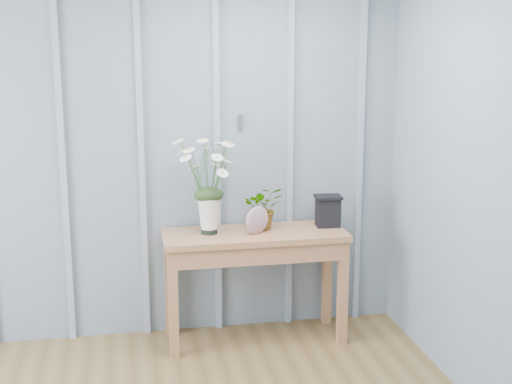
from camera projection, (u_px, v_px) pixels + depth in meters
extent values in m
cube|color=gray|center=(102.00, 155.00, 4.62)|extent=(4.00, 0.01, 2.50)
cube|color=#B2B1B6|center=(241.00, 121.00, 4.73)|extent=(0.03, 0.01, 0.10)
cube|color=#8997AF|center=(62.00, 157.00, 4.56)|extent=(0.04, 0.03, 2.50)
cube|color=#8997AF|center=(141.00, 154.00, 4.66)|extent=(0.04, 0.03, 2.50)
cube|color=#8997AF|center=(217.00, 152.00, 4.75)|extent=(0.04, 0.03, 2.50)
cube|color=#8997AF|center=(290.00, 150.00, 4.84)|extent=(0.04, 0.03, 2.50)
cube|color=#8997AF|center=(360.00, 147.00, 4.93)|extent=(0.04, 0.03, 2.50)
cube|color=#A06945|center=(255.00, 235.00, 4.67)|extent=(1.20, 0.45, 0.04)
cube|color=#A06945|center=(255.00, 247.00, 4.69)|extent=(1.13, 0.42, 0.12)
cube|color=#A06945|center=(173.00, 305.00, 4.48)|extent=(0.06, 0.06, 0.71)
cube|color=#A06945|center=(343.00, 293.00, 4.68)|extent=(0.06, 0.06, 0.71)
cube|color=#A06945|center=(169.00, 285.00, 4.82)|extent=(0.06, 0.06, 0.71)
cube|color=#A06945|center=(327.00, 275.00, 5.03)|extent=(0.06, 0.06, 0.71)
cylinder|color=black|center=(209.00, 228.00, 4.63)|extent=(0.11, 0.11, 0.07)
cone|color=white|center=(209.00, 213.00, 4.60)|extent=(0.15, 0.15, 0.25)
ellipsoid|color=#203618|center=(209.00, 195.00, 4.58)|extent=(0.19, 0.16, 0.10)
imported|color=#203618|center=(263.00, 207.00, 4.71)|extent=(0.27, 0.23, 0.29)
ellipsoid|color=#844461|center=(257.00, 220.00, 4.60)|extent=(0.19, 0.13, 0.18)
cube|color=black|center=(328.00, 212.00, 4.78)|extent=(0.16, 0.13, 0.19)
cube|color=black|center=(328.00, 197.00, 4.76)|extent=(0.18, 0.15, 0.02)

